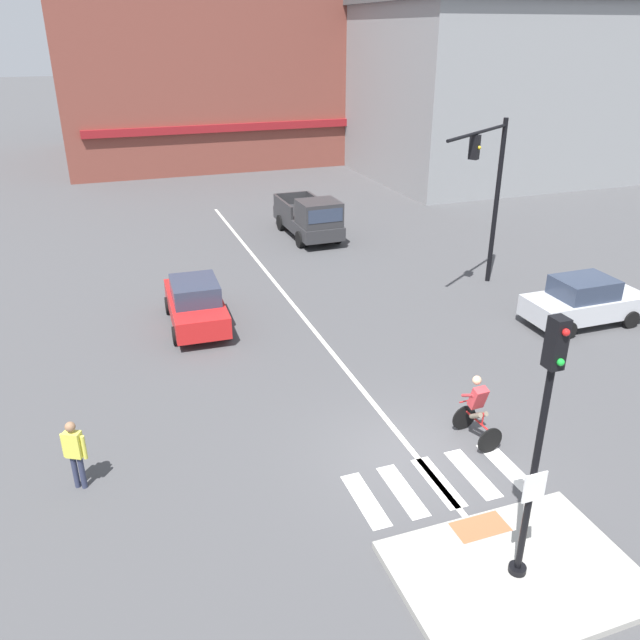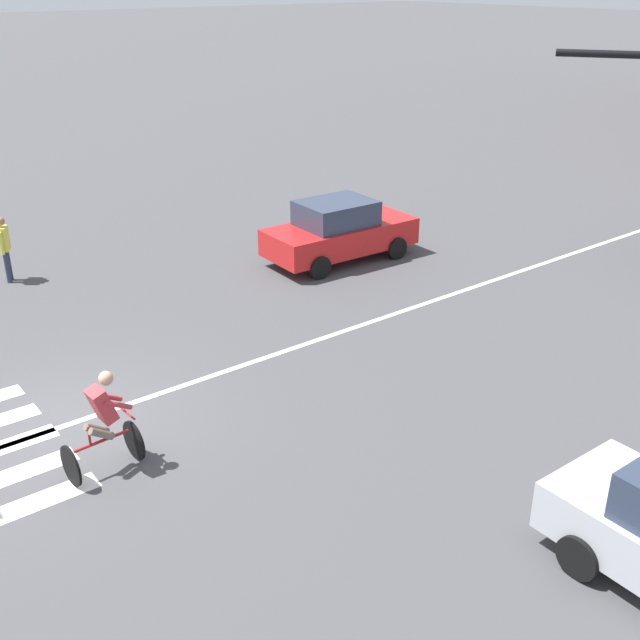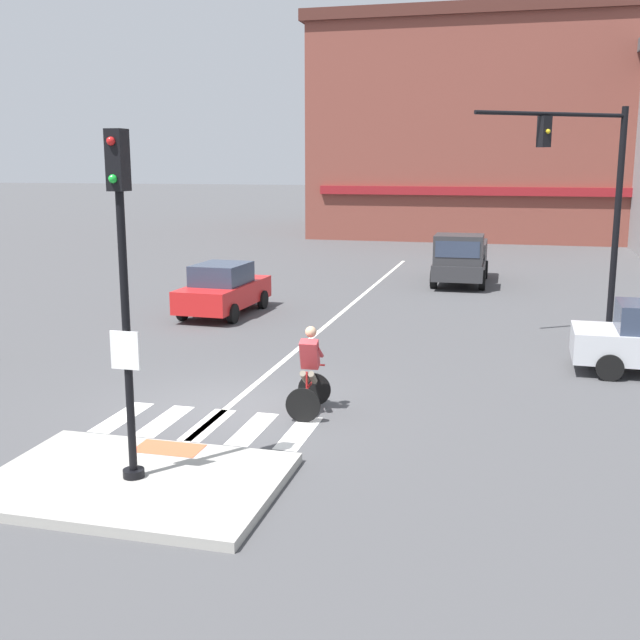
# 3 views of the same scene
# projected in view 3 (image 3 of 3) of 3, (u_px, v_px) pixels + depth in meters

# --- Properties ---
(ground_plane) EXTENTS (300.00, 300.00, 0.00)m
(ground_plane) POSITION_uv_depth(u_px,v_px,m) (228.00, 408.00, 15.21)
(ground_plane) COLOR #474749
(traffic_island) EXTENTS (4.35, 3.11, 0.15)m
(traffic_island) POSITION_uv_depth(u_px,v_px,m) (134.00, 482.00, 11.54)
(traffic_island) COLOR #A3A099
(traffic_island) RESTS_ON ground
(tactile_pad_front) EXTENTS (1.10, 0.60, 0.01)m
(tactile_pad_front) POSITION_uv_depth(u_px,v_px,m) (169.00, 448.00, 12.66)
(tactile_pad_front) COLOR #DB5B38
(tactile_pad_front) RESTS_ON traffic_island
(signal_pole) EXTENTS (0.44, 0.38, 5.05)m
(signal_pole) POSITION_uv_depth(u_px,v_px,m) (123.00, 275.00, 10.91)
(signal_pole) COLOR black
(signal_pole) RESTS_ON traffic_island
(crosswalk_stripe_a) EXTENTS (0.44, 1.80, 0.01)m
(crosswalk_stripe_a) POSITION_uv_depth(u_px,v_px,m) (122.00, 417.00, 14.68)
(crosswalk_stripe_a) COLOR silver
(crosswalk_stripe_a) RESTS_ON ground
(crosswalk_stripe_b) EXTENTS (0.44, 1.80, 0.01)m
(crosswalk_stripe_b) POSITION_uv_depth(u_px,v_px,m) (164.00, 421.00, 14.47)
(crosswalk_stripe_b) COLOR silver
(crosswalk_stripe_b) RESTS_ON ground
(crosswalk_stripe_c) EXTENTS (0.44, 1.80, 0.01)m
(crosswalk_stripe_c) POSITION_uv_depth(u_px,v_px,m) (208.00, 425.00, 14.26)
(crosswalk_stripe_c) COLOR silver
(crosswalk_stripe_c) RESTS_ON ground
(crosswalk_stripe_d) EXTENTS (0.44, 1.80, 0.01)m
(crosswalk_stripe_d) POSITION_uv_depth(u_px,v_px,m) (253.00, 429.00, 14.05)
(crosswalk_stripe_d) COLOR silver
(crosswalk_stripe_d) RESTS_ON ground
(crosswalk_stripe_e) EXTENTS (0.44, 1.80, 0.01)m
(crosswalk_stripe_e) POSITION_uv_depth(u_px,v_px,m) (299.00, 433.00, 13.83)
(crosswalk_stripe_e) COLOR silver
(crosswalk_stripe_e) RESTS_ON ground
(lane_centre_line) EXTENTS (0.14, 28.00, 0.01)m
(lane_centre_line) POSITION_uv_depth(u_px,v_px,m) (340.00, 314.00, 24.71)
(lane_centre_line) COLOR silver
(lane_centre_line) RESTS_ON ground
(traffic_light_mast) EXTENTS (3.97, 2.70, 6.24)m
(traffic_light_mast) POSITION_uv_depth(u_px,v_px,m) (592.00, 187.00, 21.01)
(traffic_light_mast) COLOR black
(traffic_light_mast) RESTS_ON ground
(building_corner_left) EXTENTS (21.45, 18.67, 13.73)m
(building_corner_left) POSITION_uv_depth(u_px,v_px,m) (485.00, 131.00, 53.42)
(building_corner_left) COLOR brown
(building_corner_left) RESTS_ON ground
(car_red_westbound_far) EXTENTS (1.96, 4.16, 1.64)m
(car_red_westbound_far) POSITION_uv_depth(u_px,v_px,m) (223.00, 289.00, 24.47)
(car_red_westbound_far) COLOR red
(car_red_westbound_far) RESTS_ON ground
(pickup_truck_charcoal_eastbound_distant) EXTENTS (2.11, 5.12, 2.08)m
(pickup_truck_charcoal_eastbound_distant) POSITION_uv_depth(u_px,v_px,m) (460.00, 260.00, 30.41)
(pickup_truck_charcoal_eastbound_distant) COLOR #2D2D30
(pickup_truck_charcoal_eastbound_distant) RESTS_ON ground
(cyclist) EXTENTS (0.72, 1.12, 1.68)m
(cyclist) POSITION_uv_depth(u_px,v_px,m) (310.00, 369.00, 14.79)
(cyclist) COLOR black
(cyclist) RESTS_ON ground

